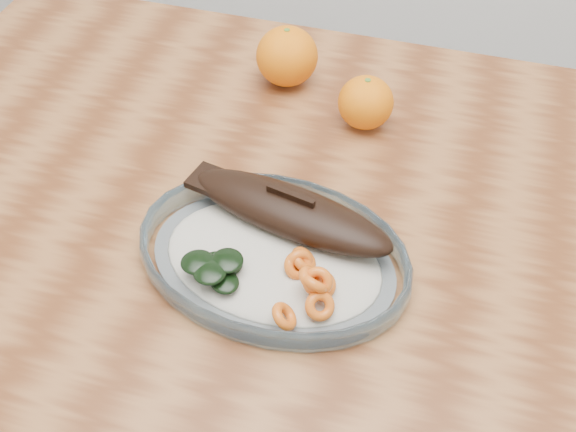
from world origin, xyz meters
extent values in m
cube|color=brown|center=(0.00, 0.00, 0.73)|extent=(1.20, 0.80, 0.04)
cylinder|color=brown|center=(-0.54, 0.34, 0.35)|extent=(0.06, 0.06, 0.71)
ellipsoid|color=white|center=(0.00, -0.10, 0.76)|extent=(0.61, 0.46, 0.01)
torus|color=#88B5D2|center=(0.00, -0.10, 0.77)|extent=(0.62, 0.62, 0.03)
ellipsoid|color=white|center=(0.00, -0.10, 0.77)|extent=(0.54, 0.41, 0.02)
ellipsoid|color=black|center=(0.01, -0.05, 0.80)|extent=(0.27, 0.13, 0.04)
ellipsoid|color=black|center=(0.01, -0.05, 0.79)|extent=(0.23, 0.10, 0.02)
cube|color=black|center=(-0.10, -0.02, 0.80)|extent=(0.06, 0.05, 0.01)
cube|color=black|center=(0.01, -0.05, 0.82)|extent=(0.06, 0.02, 0.02)
torus|color=#D14C0F|center=(0.04, -0.11, 0.79)|extent=(0.03, 0.04, 0.04)
torus|color=#D14C0F|center=(0.04, -0.18, 0.79)|extent=(0.04, 0.05, 0.04)
torus|color=#D14C0F|center=(0.04, -0.11, 0.79)|extent=(0.04, 0.05, 0.04)
torus|color=#D14C0F|center=(0.04, -0.12, 0.79)|extent=(0.04, 0.04, 0.04)
torus|color=#D14C0F|center=(0.07, -0.16, 0.79)|extent=(0.04, 0.04, 0.04)
torus|color=#D14C0F|center=(0.07, -0.13, 0.79)|extent=(0.04, 0.04, 0.03)
torus|color=#D14C0F|center=(0.06, -0.14, 0.81)|extent=(0.04, 0.04, 0.03)
torus|color=#D14C0F|center=(0.06, -0.14, 0.81)|extent=(0.05, 0.04, 0.04)
torus|color=#D14C0F|center=(0.07, -0.14, 0.81)|extent=(0.04, 0.03, 0.03)
ellipsoid|color=black|center=(-0.03, -0.16, 0.79)|extent=(0.05, 0.05, 0.01)
ellipsoid|color=black|center=(-0.04, -0.13, 0.79)|extent=(0.04, 0.04, 0.01)
ellipsoid|color=black|center=(-0.04, -0.14, 0.79)|extent=(0.05, 0.05, 0.01)
ellipsoid|color=black|center=(-0.05, -0.14, 0.79)|extent=(0.05, 0.05, 0.01)
ellipsoid|color=black|center=(-0.05, -0.16, 0.80)|extent=(0.05, 0.05, 0.01)
ellipsoid|color=black|center=(-0.07, -0.15, 0.80)|extent=(0.05, 0.05, 0.01)
ellipsoid|color=black|center=(-0.04, -0.14, 0.80)|extent=(0.05, 0.05, 0.01)
sphere|color=#F06504|center=(-0.08, 0.24, 0.79)|extent=(0.09, 0.09, 0.09)
sphere|color=#F06504|center=(0.05, 0.18, 0.79)|extent=(0.08, 0.08, 0.08)
camera|label=1|loc=(0.17, -0.61, 1.38)|focal=45.00mm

